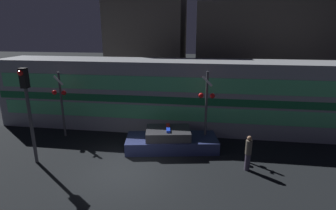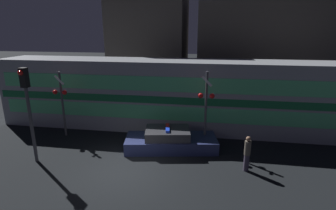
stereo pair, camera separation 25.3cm
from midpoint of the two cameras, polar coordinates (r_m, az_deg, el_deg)
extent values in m
plane|color=black|center=(12.53, -9.80, -14.22)|extent=(120.00, 120.00, 0.00)
cube|color=#999EA5|center=(17.02, -1.10, 2.32)|extent=(21.74, 2.90, 4.43)
cube|color=#19723F|center=(15.62, -1.97, 1.05)|extent=(21.30, 0.03, 0.44)
cube|color=#59D88C|center=(15.85, -1.95, -1.73)|extent=(20.65, 0.02, 0.89)
cube|color=#59D88C|center=(15.40, -2.01, 4.56)|extent=(20.65, 0.02, 0.89)
cube|color=navy|center=(14.39, 0.29, -8.26)|extent=(5.13, 2.70, 0.67)
cube|color=#333338|center=(14.16, -0.50, -6.15)|extent=(2.59, 2.04, 0.48)
cube|color=blue|center=(13.78, -0.48, -5.45)|extent=(0.29, 0.59, 0.12)
cube|color=red|center=(14.31, -0.52, -4.61)|extent=(0.29, 0.59, 0.12)
cylinder|color=#3F384C|center=(12.84, 16.34, -11.82)|extent=(0.24, 0.24, 0.80)
cylinder|color=#595147|center=(12.52, 16.60, -8.83)|extent=(0.29, 0.29, 0.67)
sphere|color=#8C664C|center=(12.35, 16.77, -6.95)|extent=(0.22, 0.22, 0.22)
cylinder|color=#4C4C51|center=(14.23, 7.78, -1.11)|extent=(0.13, 0.13, 4.20)
sphere|color=red|center=(13.87, 6.68, 2.08)|extent=(0.27, 0.27, 0.27)
sphere|color=red|center=(13.87, 9.13, 1.98)|extent=(0.27, 0.27, 0.27)
cube|color=white|center=(13.76, 8.03, 5.14)|extent=(0.58, 0.03, 0.58)
cylinder|color=#4C4C51|center=(16.77, -22.49, -0.01)|extent=(0.13, 0.13, 3.94)
sphere|color=red|center=(16.62, -23.91, 2.50)|extent=(0.27, 0.27, 0.27)
sphere|color=red|center=(16.31, -22.14, 2.46)|extent=(0.27, 0.27, 0.27)
cube|color=white|center=(16.38, -23.19, 4.94)|extent=(0.58, 0.03, 0.58)
cylinder|color=#4C4C51|center=(14.04, -28.03, -4.16)|extent=(0.15, 0.15, 3.73)
cube|color=black|center=(13.49, -29.32, 5.13)|extent=(0.30, 0.30, 0.90)
sphere|color=red|center=(13.30, -29.97, 6.02)|extent=(0.23, 0.23, 0.23)
cube|color=#47423D|center=(24.33, -4.59, 13.61)|extent=(6.35, 5.92, 10.44)
cube|color=#47423D|center=(24.04, 18.84, 10.27)|extent=(10.53, 5.32, 8.34)
camera|label=1|loc=(0.13, -90.47, -0.14)|focal=28.00mm
camera|label=2|loc=(0.13, 89.53, 0.14)|focal=28.00mm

